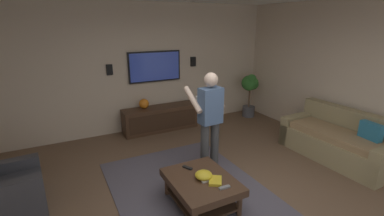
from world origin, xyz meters
name	(u,v)px	position (x,y,z in m)	size (l,w,h in m)	color
ground_plane	(217,197)	(0.00, 0.00, 0.00)	(7.42, 7.42, 0.00)	brown
wall_back_tv	(143,68)	(3.12, 0.00, 1.40)	(0.10, 6.39, 2.80)	#C6B299
wall_side_window	(369,80)	(0.00, -3.14, 1.40)	(6.33, 0.10, 2.80)	beige
area_rug	(194,196)	(0.17, 0.27, 0.01)	(3.10, 2.08, 0.01)	#514C56
couch	(338,141)	(0.01, -2.59, 0.32)	(1.92, 0.90, 0.87)	#93845B
armchair	(5,192)	(1.03, 2.58, 0.28)	(0.86, 0.87, 0.82)	#38383D
coffee_table	(201,185)	(-0.03, 0.27, 0.30)	(1.00, 0.80, 0.40)	#422B1C
media_console	(161,118)	(2.78, -0.24, 0.28)	(0.45, 1.70, 0.55)	#422B1C
tv	(155,67)	(3.02, -0.24, 1.43)	(0.05, 1.21, 0.68)	black
person_standing	(210,116)	(0.77, -0.33, 0.93)	(0.56, 0.56, 1.64)	#3F3F3F
potted_plant_tall	(250,88)	(2.55, -2.61, 0.77)	(0.42, 0.43, 1.15)	#4C4C51
bowl	(204,175)	(-0.05, 0.25, 0.45)	(0.23, 0.23, 0.10)	gold
remote_white	(207,181)	(-0.13, 0.24, 0.41)	(0.15, 0.04, 0.02)	white
remote_black	(187,168)	(0.29, 0.32, 0.41)	(0.15, 0.04, 0.02)	black
remote_grey	(224,187)	(-0.36, 0.13, 0.41)	(0.15, 0.04, 0.02)	slate
book	(215,181)	(-0.19, 0.15, 0.42)	(0.22, 0.16, 0.04)	gold
vase_round	(144,104)	(2.84, 0.12, 0.66)	(0.22, 0.22, 0.22)	orange
wall_speaker_left	(193,62)	(3.04, -1.21, 1.48)	(0.06, 0.12, 0.22)	black
wall_speaker_right	(110,70)	(3.04, 0.75, 1.43)	(0.06, 0.12, 0.22)	black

